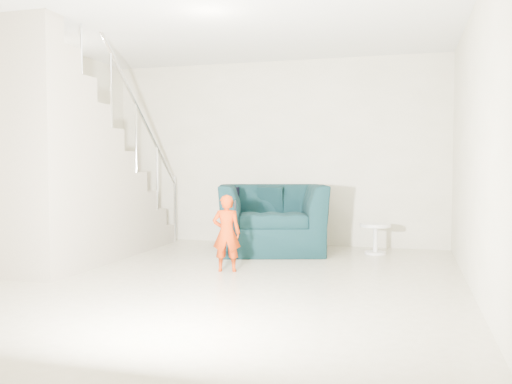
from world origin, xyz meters
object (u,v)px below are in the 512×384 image
side_table (375,234)px  staircase (69,184)px  armchair (272,218)px  toddler (226,233)px

side_table → staircase: bearing=-155.1°
armchair → staircase: staircase is taller
armchair → staircase: (-2.15, -1.44, 0.49)m
armchair → toddler: bearing=-112.8°
armchair → toddler: armchair is taller
side_table → staircase: size_ratio=0.11×
armchair → toddler: size_ratio=1.65×
armchair → side_table: (1.36, 0.19, -0.19)m
armchair → staircase: 2.64m
toddler → staircase: 2.06m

